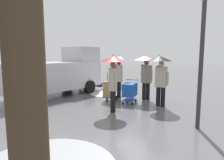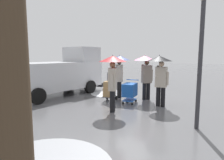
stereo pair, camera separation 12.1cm
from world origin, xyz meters
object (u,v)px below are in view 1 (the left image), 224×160
object	(u,v)px
cargo_van_parked_right	(59,73)
pedestrian_white_side	(119,66)
pedestrian_pink_side	(160,69)
pedestrian_far_side	(145,67)
bare_tree_near	(26,107)
street_lamp	(202,46)
pedestrian_black_side	(113,70)
hand_dolly_boxes	(109,90)
shopping_cart_vendor	(130,90)

from	to	relation	value
cargo_van_parked_right	pedestrian_white_side	world-z (taller)	cargo_van_parked_right
pedestrian_pink_side	pedestrian_far_side	size ratio (longest dim) A/B	1.00
pedestrian_far_side	bare_tree_near	distance (m)	8.25
cargo_van_parked_right	street_lamp	size ratio (longest dim) A/B	1.39
pedestrian_black_side	cargo_van_parked_right	bearing A→B (deg)	-9.27
hand_dolly_boxes	pedestrian_pink_side	bearing A→B (deg)	-165.85
shopping_cart_vendor	hand_dolly_boxes	world-z (taller)	hand_dolly_boxes
cargo_van_parked_right	shopping_cart_vendor	world-z (taller)	cargo_van_parked_right
shopping_cart_vendor	hand_dolly_boxes	bearing A→B (deg)	15.35
pedestrian_black_side	pedestrian_pink_side	bearing A→B (deg)	-121.65
bare_tree_near	street_lamp	size ratio (longest dim) A/B	0.99
pedestrian_pink_side	pedestrian_white_side	world-z (taller)	same
shopping_cart_vendor	pedestrian_far_side	xyz separation A→B (m)	(-0.23, -1.00, 1.00)
cargo_van_parked_right	bare_tree_near	distance (m)	9.45
pedestrian_pink_side	pedestrian_black_side	xyz separation A→B (m)	(1.09, 1.77, 0.00)
hand_dolly_boxes	pedestrian_white_side	distance (m)	1.36
cargo_van_parked_right	shopping_cart_vendor	distance (m)	4.14
pedestrian_black_side	pedestrian_white_side	distance (m)	2.39
pedestrian_white_side	pedestrian_black_side	bearing A→B (deg)	119.96
hand_dolly_boxes	street_lamp	xyz separation A→B (m)	(-4.18, 1.10, 1.84)
street_lamp	pedestrian_pink_side	bearing A→B (deg)	-40.63
pedestrian_pink_side	pedestrian_far_side	distance (m)	1.26
shopping_cart_vendor	hand_dolly_boxes	size ratio (longest dim) A/B	0.77
shopping_cart_vendor	pedestrian_white_side	distance (m)	1.55
hand_dolly_boxes	pedestrian_far_side	xyz separation A→B (m)	(-1.19, -1.27, 1.04)
pedestrian_black_side	pedestrian_far_side	xyz separation A→B (m)	(-0.04, -2.47, -0.01)
shopping_cart_vendor	pedestrian_black_side	bearing A→B (deg)	97.13
hand_dolly_boxes	pedestrian_white_side	size ratio (longest dim) A/B	0.61
cargo_van_parked_right	pedestrian_far_side	xyz separation A→B (m)	(-4.25, -1.79, 0.39)
shopping_cart_vendor	street_lamp	distance (m)	3.93
bare_tree_near	pedestrian_far_side	bearing A→B (deg)	-67.39
pedestrian_pink_side	bare_tree_near	world-z (taller)	bare_tree_near
shopping_cart_vendor	street_lamp	world-z (taller)	street_lamp
pedestrian_pink_side	street_lamp	world-z (taller)	street_lamp
hand_dolly_boxes	pedestrian_far_side	world-z (taller)	pedestrian_far_side
shopping_cart_vendor	pedestrian_black_side	distance (m)	1.80
hand_dolly_boxes	pedestrian_pink_side	world-z (taller)	pedestrian_pink_side
pedestrian_white_side	hand_dolly_boxes	bearing A→B (deg)	92.89
pedestrian_white_side	cargo_van_parked_right	bearing A→B (deg)	24.67
hand_dolly_boxes	pedestrian_black_side	xyz separation A→B (m)	(-1.15, 1.21, 1.05)
street_lamp	pedestrian_black_side	bearing A→B (deg)	2.09
pedestrian_white_side	bare_tree_near	xyz separation A→B (m)	(-4.41, 7.21, 0.22)
cargo_van_parked_right	street_lamp	bearing A→B (deg)	175.45
pedestrian_far_side	bare_tree_near	xyz separation A→B (m)	(-3.17, 7.61, 0.24)
bare_tree_near	pedestrian_white_side	bearing A→B (deg)	-58.56
cargo_van_parked_right	pedestrian_white_side	xyz separation A→B (m)	(-3.01, -1.38, 0.41)
street_lamp	bare_tree_near	bearing A→B (deg)	92.05
pedestrian_pink_side	pedestrian_black_side	distance (m)	2.08
pedestrian_pink_side	pedestrian_far_side	bearing A→B (deg)	-33.84
pedestrian_black_side	pedestrian_white_side	xyz separation A→B (m)	(1.19, -2.07, 0.00)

